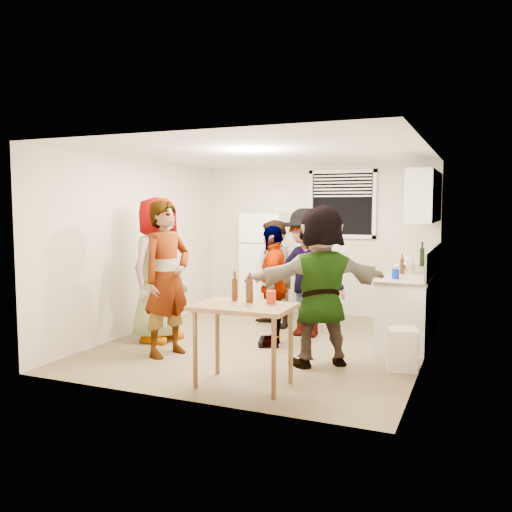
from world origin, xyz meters
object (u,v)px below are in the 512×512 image
at_px(guest_stripe, 168,355).
at_px(guest_back_left, 275,327).
at_px(blue_cup, 395,279).
at_px(red_cup, 271,303).
at_px(guest_orange, 320,364).
at_px(beer_bottle_counter, 402,274).
at_px(refrigerator, 267,264).
at_px(trash_bin, 402,348).
at_px(guest_black, 273,345).
at_px(wine_bottle, 422,266).
at_px(guest_grey, 159,340).
at_px(kettle, 407,273).
at_px(guest_back_right, 305,335).
at_px(serving_table, 244,386).
at_px(beer_bottle_table, 248,302).

bearing_deg(guest_stripe, guest_back_left, -2.30).
height_order(blue_cup, red_cup, blue_cup).
xyz_separation_m(guest_back_left, guest_orange, (1.16, -1.61, 0.00)).
relative_size(beer_bottle_counter, red_cup, 1.56).
distance_m(refrigerator, red_cup, 3.64).
bearing_deg(refrigerator, trash_bin, -42.56).
bearing_deg(guest_black, wine_bottle, 124.81).
xyz_separation_m(trash_bin, guest_stripe, (-2.73, -0.50, -0.25)).
distance_m(blue_cup, guest_grey, 3.25).
height_order(kettle, blue_cup, kettle).
relative_size(trash_bin, guest_orange, 0.25).
bearing_deg(wine_bottle, trash_bin, -88.57).
height_order(red_cup, guest_orange, red_cup).
bearing_deg(refrigerator, kettle, -18.16).
bearing_deg(refrigerator, blue_cup, -31.96).
height_order(blue_cup, guest_back_right, blue_cup).
xyz_separation_m(serving_table, red_cup, (0.23, 0.17, 0.84)).
xyz_separation_m(wine_bottle, blue_cup, (-0.16, -1.61, 0.00)).
distance_m(serving_table, guest_stripe, 1.49).
height_order(serving_table, guest_orange, serving_table).
distance_m(beer_bottle_table, guest_black, 1.72).
distance_m(guest_grey, guest_orange, 2.35).
bearing_deg(guest_stripe, beer_bottle_counter, -36.09).
height_order(guest_grey, guest_back_left, guest_grey).
distance_m(beer_bottle_counter, guest_grey, 3.43).
distance_m(kettle, guest_grey, 3.53).
bearing_deg(refrigerator, wine_bottle, 3.42).
xyz_separation_m(wine_bottle, guest_grey, (-3.18, -2.41, -0.90)).
bearing_deg(kettle, trash_bin, -72.61).
relative_size(refrigerator, guest_grey, 0.88).
bearing_deg(guest_grey, refrigerator, -10.23).
xyz_separation_m(guest_stripe, guest_black, (1.03, 0.93, 0.00)).
bearing_deg(wine_bottle, guest_orange, -107.52).
height_order(trash_bin, guest_back_right, trash_bin).
relative_size(kettle, trash_bin, 0.54).
distance_m(wine_bottle, guest_stripe, 4.11).
distance_m(guest_back_left, guest_orange, 1.98).
bearing_deg(guest_grey, kettle, -57.94).
bearing_deg(wine_bottle, blue_cup, -95.62).
xyz_separation_m(serving_table, guest_stripe, (-1.33, 0.68, 0.00)).
xyz_separation_m(red_cup, guest_stripe, (-1.56, 0.51, -0.84)).
xyz_separation_m(kettle, blue_cup, (-0.06, -0.67, 0.00)).
bearing_deg(guest_back_left, wine_bottle, 55.64).
bearing_deg(guest_back_right, guest_back_left, 153.42).
bearing_deg(beer_bottle_counter, red_cup, -111.72).
distance_m(kettle, trash_bin, 1.70).
bearing_deg(guest_stripe, kettle, -34.54).
relative_size(wine_bottle, guest_orange, 0.15).
relative_size(trash_bin, guest_back_left, 0.29).
distance_m(beer_bottle_counter, red_cup, 2.61).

